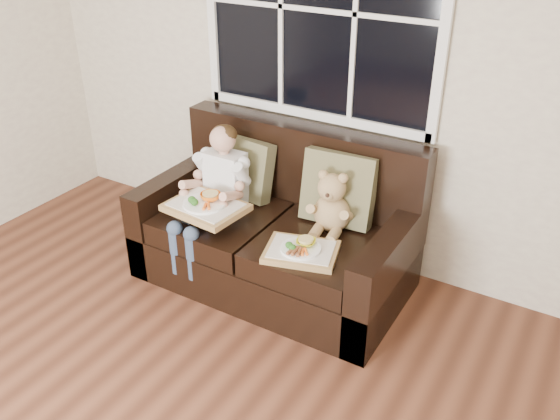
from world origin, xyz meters
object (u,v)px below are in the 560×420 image
Objects in this scene: child at (216,183)px; loveseat at (278,236)px; teddy_bear at (331,206)px; tray_right at (301,250)px; tray_left at (206,206)px.

loveseat is at bearing 16.87° from child.
child is at bearing -163.13° from loveseat.
tray_right is (-0.01, -0.34, -0.13)m from teddy_bear.
teddy_bear is at bearing 31.34° from tray_left.
tray_left is 0.68m from tray_right.
tray_left is at bearing -162.82° from teddy_bear.
tray_left is at bearing -138.44° from loveseat.
loveseat reaches higher than teddy_bear.
teddy_bear is (0.74, 0.15, -0.03)m from child.
child is 2.08× the size of teddy_bear.
teddy_bear is 0.77m from tray_left.
child is (-0.39, -0.12, 0.33)m from loveseat.
loveseat is 0.53m from tray_left.
loveseat is at bearing 47.10° from tray_left.
tray_left is (0.05, -0.18, -0.06)m from child.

